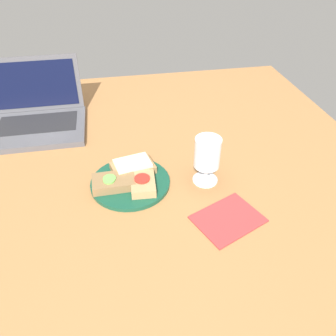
{
  "coord_description": "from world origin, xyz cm",
  "views": [
    {
      "loc": [
        -8.4,
        -75.89,
        62.4
      ],
      "look_at": [
        4.19,
        -7.5,
        8.0
      ],
      "focal_mm": 35.0,
      "sensor_mm": 36.0,
      "label": 1
    }
  ],
  "objects_px": {
    "sandwich_with_tomato": "(143,184)",
    "sandwich_with_cheese": "(133,167)",
    "napkin": "(228,219)",
    "wine_glass": "(207,154)",
    "plate": "(130,182)",
    "laptop": "(37,117)",
    "sandwich_with_cucumber": "(114,182)"
  },
  "relations": [
    {
      "from": "sandwich_with_tomato",
      "to": "sandwich_with_cheese",
      "type": "relative_size",
      "value": 0.73
    },
    {
      "from": "napkin",
      "to": "wine_glass",
      "type": "bearing_deg",
      "value": 95.69
    },
    {
      "from": "plate",
      "to": "laptop",
      "type": "xyz_separation_m",
      "value": [
        -0.29,
        0.37,
        0.03
      ]
    },
    {
      "from": "sandwich_with_cucumber",
      "to": "napkin",
      "type": "xyz_separation_m",
      "value": [
        0.27,
        -0.17,
        -0.02
      ]
    },
    {
      "from": "sandwich_with_cucumber",
      "to": "laptop",
      "type": "relative_size",
      "value": 0.36
    },
    {
      "from": "sandwich_with_cheese",
      "to": "wine_glass",
      "type": "relative_size",
      "value": 0.96
    },
    {
      "from": "sandwich_with_cucumber",
      "to": "sandwich_with_tomato",
      "type": "height_order",
      "value": "same"
    },
    {
      "from": "sandwich_with_cheese",
      "to": "wine_glass",
      "type": "xyz_separation_m",
      "value": [
        0.2,
        -0.07,
        0.06
      ]
    },
    {
      "from": "sandwich_with_cheese",
      "to": "wine_glass",
      "type": "bearing_deg",
      "value": -18.66
    },
    {
      "from": "sandwich_with_cheese",
      "to": "sandwich_with_tomato",
      "type": "bearing_deg",
      "value": -75.42
    },
    {
      "from": "sandwich_with_tomato",
      "to": "laptop",
      "type": "relative_size",
      "value": 0.3
    },
    {
      "from": "sandwich_with_cucumber",
      "to": "napkin",
      "type": "bearing_deg",
      "value": -31.64
    },
    {
      "from": "sandwich_with_cucumber",
      "to": "wine_glass",
      "type": "relative_size",
      "value": 0.84
    },
    {
      "from": "sandwich_with_tomato",
      "to": "wine_glass",
      "type": "distance_m",
      "value": 0.19
    },
    {
      "from": "plate",
      "to": "sandwich_with_tomato",
      "type": "relative_size",
      "value": 2.28
    },
    {
      "from": "sandwich_with_tomato",
      "to": "laptop",
      "type": "xyz_separation_m",
      "value": [
        -0.32,
        0.4,
        0.01
      ]
    },
    {
      "from": "plate",
      "to": "sandwich_with_cucumber",
      "type": "height_order",
      "value": "sandwich_with_cucumber"
    },
    {
      "from": "plate",
      "to": "sandwich_with_tomato",
      "type": "xyz_separation_m",
      "value": [
        0.03,
        -0.03,
        0.02
      ]
    },
    {
      "from": "sandwich_with_cheese",
      "to": "laptop",
      "type": "height_order",
      "value": "laptop"
    },
    {
      "from": "plate",
      "to": "sandwich_with_cheese",
      "type": "xyz_separation_m",
      "value": [
        0.01,
        0.04,
        0.02
      ]
    },
    {
      "from": "plate",
      "to": "wine_glass",
      "type": "distance_m",
      "value": 0.22
    },
    {
      "from": "sandwich_with_tomato",
      "to": "napkin",
      "type": "height_order",
      "value": "sandwich_with_tomato"
    },
    {
      "from": "sandwich_with_cucumber",
      "to": "laptop",
      "type": "xyz_separation_m",
      "value": [
        -0.24,
        0.38,
        0.01
      ]
    },
    {
      "from": "plate",
      "to": "laptop",
      "type": "distance_m",
      "value": 0.47
    },
    {
      "from": "sandwich_with_cucumber",
      "to": "sandwich_with_tomato",
      "type": "bearing_deg",
      "value": -15.05
    },
    {
      "from": "sandwich_with_cheese",
      "to": "napkin",
      "type": "distance_m",
      "value": 0.31
    },
    {
      "from": "plate",
      "to": "sandwich_with_cucumber",
      "type": "bearing_deg",
      "value": -165.42
    },
    {
      "from": "laptop",
      "to": "napkin",
      "type": "xyz_separation_m",
      "value": [
        0.51,
        -0.55,
        -0.03
      ]
    },
    {
      "from": "laptop",
      "to": "napkin",
      "type": "bearing_deg",
      "value": -46.96
    },
    {
      "from": "sandwich_with_cucumber",
      "to": "sandwich_with_cheese",
      "type": "xyz_separation_m",
      "value": [
        0.06,
        0.06,
        0.0
      ]
    },
    {
      "from": "sandwich_with_tomato",
      "to": "laptop",
      "type": "distance_m",
      "value": 0.51
    },
    {
      "from": "sandwich_with_tomato",
      "to": "sandwich_with_cheese",
      "type": "height_order",
      "value": "sandwich_with_cheese"
    }
  ]
}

